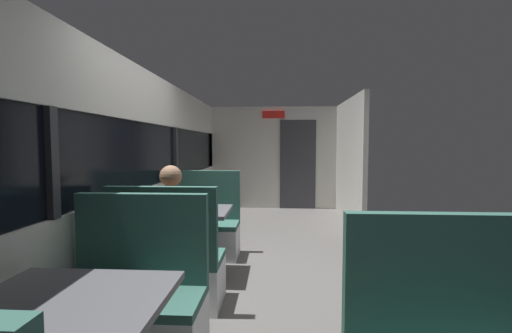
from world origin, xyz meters
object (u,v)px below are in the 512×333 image
bench_near_window_facing_entry (134,310)px  dining_table_mid_window (188,219)px  bench_mid_window_facing_end (168,270)px  coffee_cup_primary (200,205)px  seated_passenger (171,245)px  dining_table_near_window (70,317)px  bench_mid_window_facing_entry (202,231)px

bench_near_window_facing_entry → dining_table_mid_window: 1.48m
bench_mid_window_facing_end → coffee_cup_primary: 0.89m
seated_passenger → coffee_cup_primary: (0.13, 0.68, 0.25)m
bench_near_window_facing_entry → seated_passenger: (0.00, 0.82, 0.21)m
dining_table_near_window → bench_near_window_facing_entry: bearing=90.0°
seated_passenger → coffee_cup_primary: 0.74m
bench_near_window_facing_entry → coffee_cup_primary: size_ratio=12.22×
bench_mid_window_facing_end → seated_passenger: size_ratio=0.87×
bench_near_window_facing_entry → seated_passenger: bearing=90.0°
bench_mid_window_facing_entry → seated_passenger: size_ratio=0.87×
dining_table_near_window → dining_table_mid_window: same height
coffee_cup_primary → dining_table_near_window: bearing=-93.3°
dining_table_near_window → bench_mid_window_facing_end: (0.00, 1.45, -0.31)m
dining_table_mid_window → seated_passenger: 0.64m
bench_near_window_facing_entry → bench_mid_window_facing_end: same height
dining_table_near_window → bench_near_window_facing_entry: (0.00, 0.70, -0.31)m
bench_mid_window_facing_end → dining_table_near_window: bearing=-90.0°
bench_near_window_facing_entry → bench_mid_window_facing_end: size_ratio=1.00×
bench_mid_window_facing_end → coffee_cup_primary: size_ratio=12.22×
dining_table_near_window → bench_near_window_facing_entry: 0.77m
bench_mid_window_facing_entry → seated_passenger: seated_passenger is taller
bench_near_window_facing_entry → dining_table_near_window: bearing=-90.0°
dining_table_near_window → coffee_cup_primary: (0.13, 2.20, 0.15)m
bench_near_window_facing_entry → coffee_cup_primary: (0.13, 1.50, 0.46)m
dining_table_near_window → bench_near_window_facing_entry: bench_near_window_facing_entry is taller
dining_table_mid_window → bench_mid_window_facing_entry: 0.77m
dining_table_near_window → bench_mid_window_facing_entry: 2.86m
bench_mid_window_facing_end → bench_mid_window_facing_entry: bearing=90.0°
dining_table_near_window → bench_mid_window_facing_end: 1.48m
dining_table_mid_window → seated_passenger: seated_passenger is taller
bench_near_window_facing_entry → seated_passenger: size_ratio=0.87×
bench_mid_window_facing_end → bench_near_window_facing_entry: bearing=-90.0°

